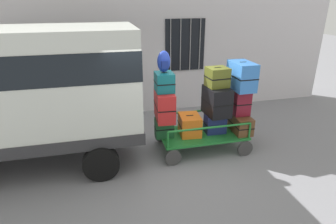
% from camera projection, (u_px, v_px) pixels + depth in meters
% --- Properties ---
extents(ground_plane, '(40.00, 40.00, 0.00)m').
position_uv_depth(ground_plane, '(165.00, 151.00, 6.68)').
color(ground_plane, gray).
extents(building_wall, '(12.00, 0.38, 5.00)m').
position_uv_depth(building_wall, '(143.00, 28.00, 8.22)').
color(building_wall, silver).
rests_on(building_wall, ground).
extents(van, '(4.78, 1.94, 2.82)m').
position_uv_depth(van, '(13.00, 87.00, 5.50)').
color(van, silver).
rests_on(van, ground).
extents(luggage_cart, '(2.02, 1.15, 0.40)m').
position_uv_depth(luggage_cart, '(202.00, 136.00, 6.69)').
color(luggage_cart, '#1E722D').
rests_on(luggage_cart, ground).
extents(cart_railing, '(1.91, 1.01, 0.38)m').
position_uv_depth(cart_railing, '(203.00, 121.00, 6.55)').
color(cart_railing, '#1E722D').
rests_on(cart_railing, luggage_cart).
extents(suitcase_left_bottom, '(0.41, 0.27, 0.45)m').
position_uv_depth(suitcase_left_bottom, '(164.00, 128.00, 6.40)').
color(suitcase_left_bottom, '#194C28').
rests_on(suitcase_left_bottom, luggage_cart).
extents(suitcase_left_middle, '(0.44, 0.78, 0.63)m').
position_uv_depth(suitcase_left_middle, '(164.00, 105.00, 6.17)').
color(suitcase_left_middle, '#B21E1E').
rests_on(suitcase_left_middle, suitcase_left_bottom).
extents(suitcase_left_top, '(0.39, 0.45, 0.41)m').
position_uv_depth(suitcase_left_top, '(164.00, 82.00, 5.98)').
color(suitcase_left_top, '#0F5960').
rests_on(suitcase_left_top, suitcase_left_middle).
extents(suitcase_midleft_bottom, '(0.51, 0.62, 0.46)m').
position_uv_depth(suitcase_midleft_bottom, '(190.00, 125.00, 6.54)').
color(suitcase_midleft_bottom, orange).
rests_on(suitcase_midleft_bottom, luggage_cart).
extents(suitcase_center_bottom, '(0.48, 0.34, 0.45)m').
position_uv_depth(suitcase_center_bottom, '(215.00, 123.00, 6.62)').
color(suitcase_center_bottom, navy).
rests_on(suitcase_center_bottom, luggage_cart).
extents(suitcase_center_middle, '(0.51, 0.69, 0.64)m').
position_uv_depth(suitcase_center_middle, '(217.00, 101.00, 6.40)').
color(suitcase_center_middle, black).
rests_on(suitcase_center_middle, suitcase_center_bottom).
extents(suitcase_center_top, '(0.48, 0.46, 0.43)m').
position_uv_depth(suitcase_center_top, '(217.00, 77.00, 6.25)').
color(suitcase_center_top, '#4C5119').
rests_on(suitcase_center_top, suitcase_center_middle).
extents(suitcase_midright_bottom, '(0.41, 0.88, 0.40)m').
position_uv_depth(suitcase_midright_bottom, '(239.00, 122.00, 6.76)').
color(suitcase_midright_bottom, brown).
rests_on(suitcase_midright_bottom, luggage_cart).
extents(suitcase_midright_middle, '(0.38, 0.50, 0.58)m').
position_uv_depth(suitcase_midright_middle, '(240.00, 102.00, 6.62)').
color(suitcase_midright_middle, maroon).
rests_on(suitcase_midright_middle, suitcase_midright_bottom).
extents(suitcase_midright_top, '(0.44, 0.74, 0.63)m').
position_uv_depth(suitcase_midright_top, '(242.00, 76.00, 6.41)').
color(suitcase_midright_top, '#3372C6').
rests_on(suitcase_midright_top, suitcase_midright_middle).
extents(backpack, '(0.27, 0.22, 0.44)m').
position_uv_depth(backpack, '(164.00, 62.00, 5.83)').
color(backpack, navy).
rests_on(backpack, suitcase_left_top).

